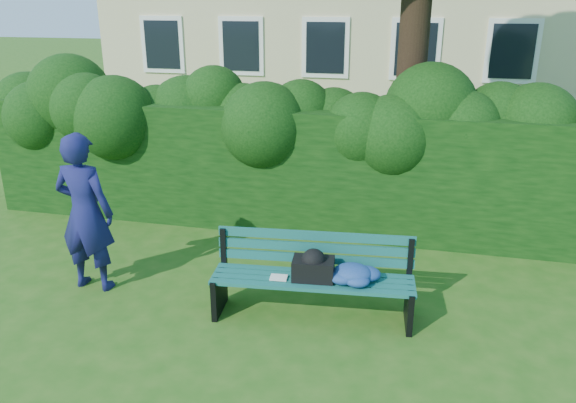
# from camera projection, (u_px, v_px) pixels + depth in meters

# --- Properties ---
(ground) EXTENTS (80.00, 80.00, 0.00)m
(ground) POSITION_uv_depth(u_px,v_px,m) (276.00, 295.00, 6.54)
(ground) COLOR #235814
(ground) RESTS_ON ground
(hedge) EXTENTS (10.00, 1.00, 1.80)m
(hedge) POSITION_uv_depth(u_px,v_px,m) (313.00, 169.00, 8.25)
(hedge) COLOR black
(hedge) RESTS_ON ground
(park_bench) EXTENTS (2.18, 0.76, 0.89)m
(park_bench) POSITION_uv_depth(u_px,v_px,m) (322.00, 274.00, 5.95)
(park_bench) COLOR #104C51
(park_bench) RESTS_ON ground
(man_reading) EXTENTS (0.69, 0.46, 1.89)m
(man_reading) POSITION_uv_depth(u_px,v_px,m) (85.00, 213.00, 6.43)
(man_reading) COLOR #171952
(man_reading) RESTS_ON ground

